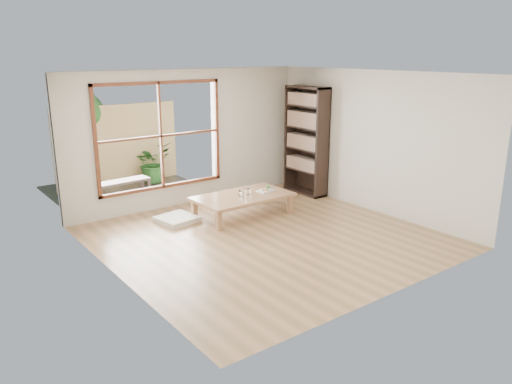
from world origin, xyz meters
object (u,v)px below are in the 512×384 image
low_table (243,198)px  bookshelf (306,141)px  garden_bench (120,184)px  food_tray (266,190)px

low_table → bookshelf: 2.15m
low_table → garden_bench: 2.67m
low_table → bookshelf: size_ratio=0.79×
bookshelf → garden_bench: size_ratio=1.80×
food_tray → garden_bench: 3.01m
bookshelf → garden_bench: (-3.38, 1.80, -0.77)m
low_table → food_tray: (0.52, -0.03, 0.07)m
food_tray → bookshelf: bearing=15.6°
low_table → garden_bench: size_ratio=1.43×
food_tray → garden_bench: size_ratio=0.26×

